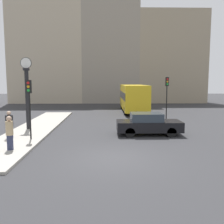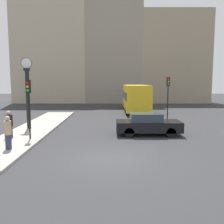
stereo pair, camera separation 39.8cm
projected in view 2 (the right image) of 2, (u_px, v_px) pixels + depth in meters
The scene contains 10 objects.
ground_plane at pixel (110, 158), 11.41m from camera, with size 120.00×120.00×0.00m, color #2D2D30.
sidewalk_corner at pixel (36, 128), 18.43m from camera, with size 2.83×18.15×0.13m, color #A39E93.
building_row at pixel (105, 48), 40.81m from camera, with size 31.61×5.00×19.76m.
sedan_car at pixel (148, 124), 16.33m from camera, with size 4.21×1.78×1.44m.
bus_distant at pixel (136, 97), 28.62m from camera, with size 2.54×9.12×3.08m.
traffic_light_near at pixel (29, 97), 14.46m from camera, with size 0.26×0.24×3.45m.
traffic_light_far at pixel (168, 90), 21.12m from camera, with size 0.26×0.24×3.86m.
street_clock at pixel (28, 93), 17.66m from camera, with size 0.77×0.36×5.02m.
pedestrian_black_jacket at pixel (9, 125), 14.91m from camera, with size 0.44×0.44×1.63m.
pedestrian_tan_coat at pixel (8, 132), 12.38m from camera, with size 0.35×0.35×1.69m.
Camera 2 is at (0.09, -11.07, 3.50)m, focal length 40.00 mm.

